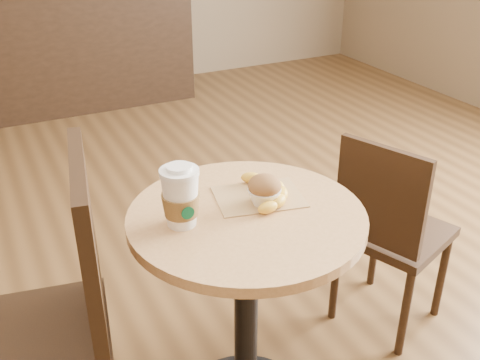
{
  "coord_description": "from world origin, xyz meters",
  "views": [
    {
      "loc": [
        -0.54,
        -1.23,
        1.51
      ],
      "look_at": [
        0.05,
        -0.05,
        0.83
      ],
      "focal_mm": 42.0,
      "sensor_mm": 36.0,
      "label": 1
    }
  ],
  "objects_px": {
    "cafe_table": "(246,285)",
    "chair_right": "(389,229)",
    "muffin": "(264,190)",
    "chair_left": "(48,328)",
    "coffee_cup": "(181,199)",
    "banana": "(266,190)"
  },
  "relations": [
    {
      "from": "chair_right",
      "to": "muffin",
      "type": "height_order",
      "value": "muffin"
    },
    {
      "from": "chair_right",
      "to": "coffee_cup",
      "type": "xyz_separation_m",
      "value": [
        -0.83,
        -0.12,
        0.39
      ]
    },
    {
      "from": "chair_right",
      "to": "chair_left",
      "type": "bearing_deg",
      "value": 74.73
    },
    {
      "from": "chair_right",
      "to": "coffee_cup",
      "type": "distance_m",
      "value": 0.93
    },
    {
      "from": "muffin",
      "to": "chair_left",
      "type": "bearing_deg",
      "value": 179.25
    },
    {
      "from": "cafe_table",
      "to": "banana",
      "type": "relative_size",
      "value": 3.2
    },
    {
      "from": "cafe_table",
      "to": "banana",
      "type": "xyz_separation_m",
      "value": [
        0.09,
        0.06,
        0.26
      ]
    },
    {
      "from": "cafe_table",
      "to": "chair_right",
      "type": "distance_m",
      "value": 0.67
    },
    {
      "from": "coffee_cup",
      "to": "muffin",
      "type": "bearing_deg",
      "value": -0.16
    },
    {
      "from": "chair_left",
      "to": "coffee_cup",
      "type": "distance_m",
      "value": 0.46
    },
    {
      "from": "cafe_table",
      "to": "coffee_cup",
      "type": "relative_size",
      "value": 4.5
    },
    {
      "from": "cafe_table",
      "to": "chair_left",
      "type": "bearing_deg",
      "value": 176.86
    },
    {
      "from": "cafe_table",
      "to": "chair_right",
      "type": "height_order",
      "value": "chair_right"
    },
    {
      "from": "chair_right",
      "to": "cafe_table",
      "type": "bearing_deg",
      "value": 81.75
    },
    {
      "from": "banana",
      "to": "coffee_cup",
      "type": "bearing_deg",
      "value": -154.65
    },
    {
      "from": "banana",
      "to": "cafe_table",
      "type": "bearing_deg",
      "value": -129.13
    },
    {
      "from": "coffee_cup",
      "to": "chair_right",
      "type": "bearing_deg",
      "value": 8.81
    },
    {
      "from": "chair_right",
      "to": "muffin",
      "type": "xyz_separation_m",
      "value": [
        -0.59,
        -0.12,
        0.36
      ]
    },
    {
      "from": "coffee_cup",
      "to": "banana",
      "type": "distance_m",
      "value": 0.27
    },
    {
      "from": "muffin",
      "to": "chair_right",
      "type": "bearing_deg",
      "value": 11.88
    },
    {
      "from": "chair_right",
      "to": "banana",
      "type": "xyz_separation_m",
      "value": [
        -0.56,
        -0.09,
        0.34
      ]
    },
    {
      "from": "cafe_table",
      "to": "muffin",
      "type": "bearing_deg",
      "value": 18.55
    }
  ]
}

